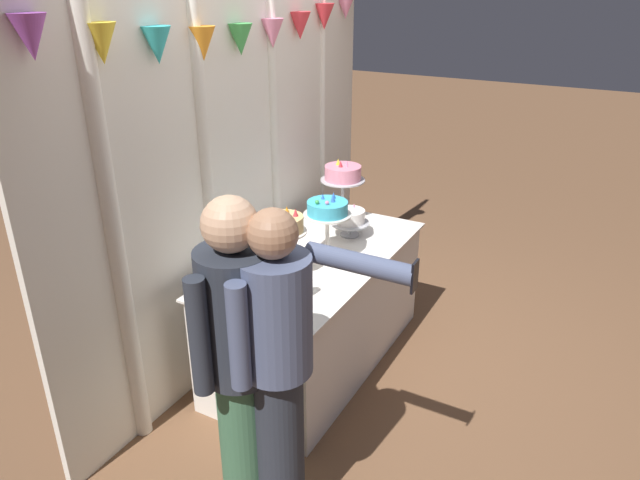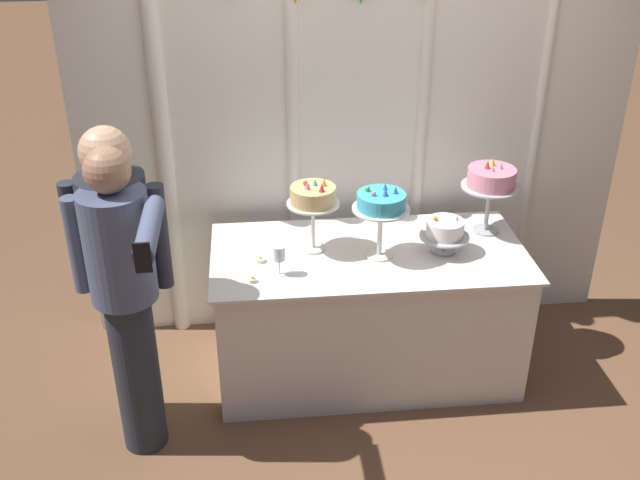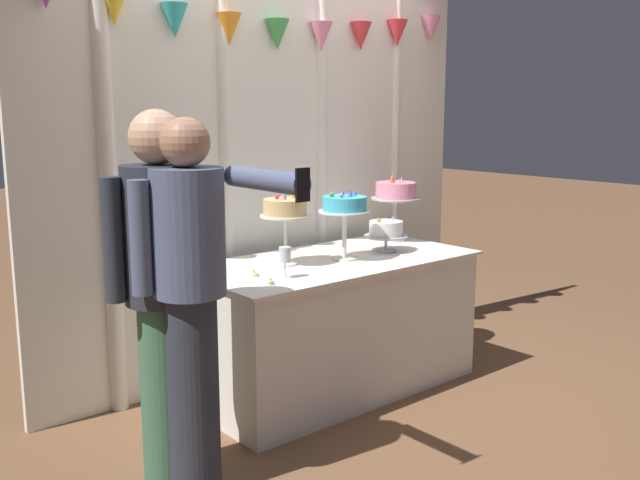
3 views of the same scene
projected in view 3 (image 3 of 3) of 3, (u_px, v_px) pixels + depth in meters
The scene contains 12 objects.
ground_plane at pixel (344, 392), 4.16m from camera, with size 24.00×24.00×0.00m, color brown.
draped_curtain at pixel (268, 155), 4.37m from camera, with size 3.15×0.15×2.53m.
cake_table at pixel (333, 324), 4.16m from camera, with size 1.68×0.82×0.77m.
cake_display_leftmost at pixel (285, 210), 3.89m from camera, with size 0.28×0.28×0.41m.
cake_display_midleft at pixel (345, 208), 4.03m from camera, with size 0.30×0.30×0.40m.
cake_display_midright at pixel (386, 231), 4.29m from camera, with size 0.26×0.26×0.21m.
cake_display_rightmost at pixel (396, 193), 4.60m from camera, with size 0.32×0.32×0.42m.
wine_glass at pixel (285, 256), 3.62m from camera, with size 0.06×0.06×0.16m.
tealight_far_left at pixel (270, 282), 3.51m from camera, with size 0.04×0.04×0.04m.
tealight_near_left at pixel (254, 274), 3.69m from camera, with size 0.05×0.05×0.03m.
guest_girl_blue_dress at pixel (191, 290), 2.95m from camera, with size 0.46×0.70×1.59m.
guest_man_dark_suit at pixel (162, 281), 3.06m from camera, with size 0.48×0.36×1.62m.
Camera 3 is at (-2.65, -2.90, 1.63)m, focal length 40.50 mm.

